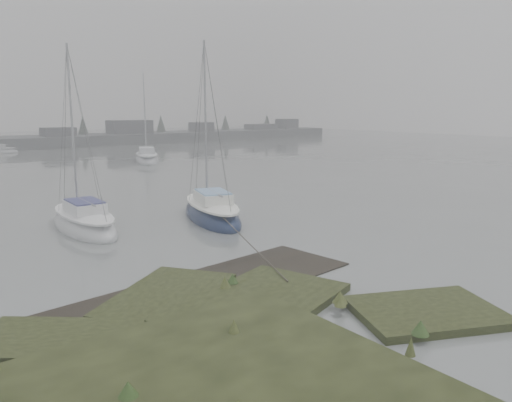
% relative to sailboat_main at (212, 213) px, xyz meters
% --- Properties ---
extents(ground, '(160.00, 160.00, 0.00)m').
position_rel_sailboat_main_xyz_m(ground, '(-2.25, 18.01, -0.27)').
color(ground, slate).
rests_on(ground, ground).
extents(far_shoreline, '(60.00, 8.00, 4.15)m').
position_rel_sailboat_main_xyz_m(far_shoreline, '(24.60, 49.91, 0.58)').
color(far_shoreline, '#4C4F51').
rests_on(far_shoreline, ground).
extents(sailboat_main, '(3.75, 6.51, 8.72)m').
position_rel_sailboat_main_xyz_m(sailboat_main, '(0.00, 0.00, 0.00)').
color(sailboat_main, '#0D1939').
rests_on(sailboat_main, ground).
extents(sailboat_white, '(2.08, 5.93, 8.30)m').
position_rel_sailboat_main_xyz_m(sailboat_white, '(-5.37, 1.62, -0.01)').
color(sailboat_white, silver).
rests_on(sailboat_white, ground).
extents(sailboat_far_b, '(4.43, 6.68, 8.99)m').
position_rel_sailboat_main_xyz_m(sailboat_far_b, '(8.59, 24.58, 0.01)').
color(sailboat_far_b, '#A8ABB1').
rests_on(sailboat_far_b, ground).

